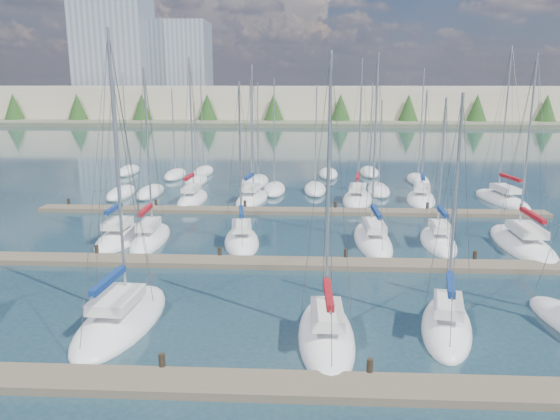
{
  "coord_description": "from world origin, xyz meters",
  "views": [
    {
      "loc": [
        1.57,
        -16.04,
        11.07
      ],
      "look_at": [
        0.0,
        14.0,
        4.0
      ],
      "focal_mm": 35.0,
      "sensor_mm": 36.0,
      "label": 1
    }
  ],
  "objects_px": {
    "sailboat_o": "(252,199)",
    "sailboat_p": "(357,199)",
    "sailboat_i": "(151,239)",
    "sailboat_e": "(446,326)",
    "sailboat_j": "(242,241)",
    "sailboat_m": "(522,244)",
    "sailboat_l": "(438,241)",
    "sailboat_k": "(373,240)",
    "sailboat_q": "(421,199)",
    "sailboat_r": "(502,200)",
    "sailboat_d": "(326,335)",
    "sailboat_h": "(120,238)",
    "sailboat_n": "(193,199)",
    "sailboat_c": "(121,319)"
  },
  "relations": [
    {
      "from": "sailboat_o",
      "to": "sailboat_p",
      "type": "xyz_separation_m",
      "value": [
        10.08,
        0.6,
        -0.01
      ]
    },
    {
      "from": "sailboat_i",
      "to": "sailboat_e",
      "type": "height_order",
      "value": "sailboat_i"
    },
    {
      "from": "sailboat_j",
      "to": "sailboat_e",
      "type": "bearing_deg",
      "value": -57.76
    },
    {
      "from": "sailboat_m",
      "to": "sailboat_l",
      "type": "xyz_separation_m",
      "value": [
        -5.66,
        0.36,
        0.01
      ]
    },
    {
      "from": "sailboat_k",
      "to": "sailboat_p",
      "type": "bearing_deg",
      "value": 88.27
    },
    {
      "from": "sailboat_q",
      "to": "sailboat_p",
      "type": "height_order",
      "value": "sailboat_p"
    },
    {
      "from": "sailboat_j",
      "to": "sailboat_r",
      "type": "bearing_deg",
      "value": 25.29
    },
    {
      "from": "sailboat_l",
      "to": "sailboat_d",
      "type": "bearing_deg",
      "value": -116.05
    },
    {
      "from": "sailboat_q",
      "to": "sailboat_p",
      "type": "bearing_deg",
      "value": -168.18
    },
    {
      "from": "sailboat_k",
      "to": "sailboat_o",
      "type": "distance_m",
      "value": 16.64
    },
    {
      "from": "sailboat_h",
      "to": "sailboat_m",
      "type": "bearing_deg",
      "value": 1.25
    },
    {
      "from": "sailboat_j",
      "to": "sailboat_l",
      "type": "bearing_deg",
      "value": -5.15
    },
    {
      "from": "sailboat_l",
      "to": "sailboat_r",
      "type": "distance_m",
      "value": 17.08
    },
    {
      "from": "sailboat_i",
      "to": "sailboat_e",
      "type": "distance_m",
      "value": 22.04
    },
    {
      "from": "sailboat_j",
      "to": "sailboat_i",
      "type": "bearing_deg",
      "value": 170.93
    },
    {
      "from": "sailboat_o",
      "to": "sailboat_h",
      "type": "bearing_deg",
      "value": -112.12
    },
    {
      "from": "sailboat_q",
      "to": "sailboat_d",
      "type": "height_order",
      "value": "sailboat_d"
    },
    {
      "from": "sailboat_r",
      "to": "sailboat_m",
      "type": "bearing_deg",
      "value": -112.5
    },
    {
      "from": "sailboat_l",
      "to": "sailboat_e",
      "type": "bearing_deg",
      "value": -98.43
    },
    {
      "from": "sailboat_i",
      "to": "sailboat_p",
      "type": "relative_size",
      "value": 0.92
    },
    {
      "from": "sailboat_o",
      "to": "sailboat_i",
      "type": "bearing_deg",
      "value": -104.28
    },
    {
      "from": "sailboat_d",
      "to": "sailboat_n",
      "type": "bearing_deg",
      "value": 111.8
    },
    {
      "from": "sailboat_l",
      "to": "sailboat_p",
      "type": "xyz_separation_m",
      "value": [
        -4.44,
        14.02,
        0.01
      ]
    },
    {
      "from": "sailboat_k",
      "to": "sailboat_m",
      "type": "xyz_separation_m",
      "value": [
        10.22,
        -0.44,
        -0.02
      ]
    },
    {
      "from": "sailboat_n",
      "to": "sailboat_o",
      "type": "relative_size",
      "value": 1.05
    },
    {
      "from": "sailboat_q",
      "to": "sailboat_e",
      "type": "xyz_separation_m",
      "value": [
        -4.38,
        -28.1,
        0.01
      ]
    },
    {
      "from": "sailboat_j",
      "to": "sailboat_d",
      "type": "height_order",
      "value": "sailboat_d"
    },
    {
      "from": "sailboat_o",
      "to": "sailboat_d",
      "type": "distance_m",
      "value": 29.1
    },
    {
      "from": "sailboat_i",
      "to": "sailboat_q",
      "type": "xyz_separation_m",
      "value": [
        21.96,
        14.8,
        -0.02
      ]
    },
    {
      "from": "sailboat_j",
      "to": "sailboat_c",
      "type": "xyz_separation_m",
      "value": [
        -4.09,
        -13.24,
        -0.01
      ]
    },
    {
      "from": "sailboat_n",
      "to": "sailboat_c",
      "type": "bearing_deg",
      "value": -83.33
    },
    {
      "from": "sailboat_l",
      "to": "sailboat_p",
      "type": "bearing_deg",
      "value": 110.42
    },
    {
      "from": "sailboat_q",
      "to": "sailboat_o",
      "type": "relative_size",
      "value": 0.83
    },
    {
      "from": "sailboat_n",
      "to": "sailboat_l",
      "type": "relative_size",
      "value": 1.3
    },
    {
      "from": "sailboat_q",
      "to": "sailboat_n",
      "type": "xyz_separation_m",
      "value": [
        -21.78,
        -1.31,
        0.02
      ]
    },
    {
      "from": "sailboat_i",
      "to": "sailboat_q",
      "type": "relative_size",
      "value": 1.15
    },
    {
      "from": "sailboat_c",
      "to": "sailboat_r",
      "type": "height_order",
      "value": "sailboat_r"
    },
    {
      "from": "sailboat_n",
      "to": "sailboat_r",
      "type": "relative_size",
      "value": 0.93
    },
    {
      "from": "sailboat_k",
      "to": "sailboat_j",
      "type": "distance_m",
      "value": 9.26
    },
    {
      "from": "sailboat_e",
      "to": "sailboat_c",
      "type": "distance_m",
      "value": 15.13
    },
    {
      "from": "sailboat_o",
      "to": "sailboat_r",
      "type": "xyz_separation_m",
      "value": [
        23.75,
        0.95,
        -0.01
      ]
    },
    {
      "from": "sailboat_h",
      "to": "sailboat_d",
      "type": "distance_m",
      "value": 20.53
    },
    {
      "from": "sailboat_c",
      "to": "sailboat_o",
      "type": "bearing_deg",
      "value": 86.56
    },
    {
      "from": "sailboat_q",
      "to": "sailboat_d",
      "type": "xyz_separation_m",
      "value": [
        -9.92,
        -29.33,
        0.01
      ]
    },
    {
      "from": "sailboat_q",
      "to": "sailboat_e",
      "type": "relative_size",
      "value": 0.98
    },
    {
      "from": "sailboat_e",
      "to": "sailboat_r",
      "type": "xyz_separation_m",
      "value": [
        11.99,
        28.14,
        -0.0
      ]
    },
    {
      "from": "sailboat_k",
      "to": "sailboat_l",
      "type": "distance_m",
      "value": 4.56
    },
    {
      "from": "sailboat_l",
      "to": "sailboat_j",
      "type": "distance_m",
      "value": 13.8
    },
    {
      "from": "sailboat_m",
      "to": "sailboat_n",
      "type": "bearing_deg",
      "value": 153.4
    },
    {
      "from": "sailboat_e",
      "to": "sailboat_c",
      "type": "xyz_separation_m",
      "value": [
        -15.13,
        -0.1,
        -0.01
      ]
    }
  ]
}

